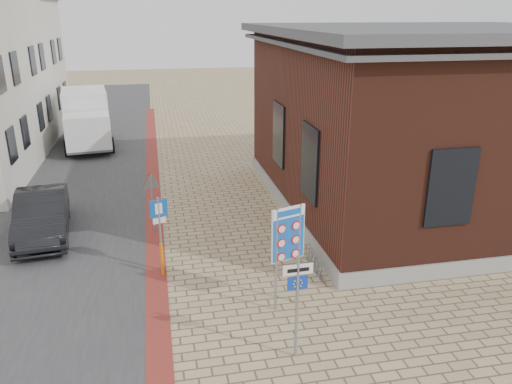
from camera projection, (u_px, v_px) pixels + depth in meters
name	position (u px, v px, depth m)	size (l,w,h in m)	color
ground	(240.00, 323.00, 12.39)	(120.00, 120.00, 0.00)	tan
road_strip	(82.00, 165.00, 25.16)	(7.00, 60.00, 0.02)	#38383A
curb_strip	(153.00, 193.00, 21.22)	(0.60, 40.00, 0.02)	maroon
brick_building	(436.00, 115.00, 19.36)	(13.00, 13.00, 6.80)	gray
bike_rack	(315.00, 262.00, 14.84)	(0.08, 1.80, 0.60)	slate
sedan	(42.00, 215.00, 17.00)	(1.62, 4.64, 1.53)	black
box_truck	(86.00, 118.00, 28.20)	(3.09, 6.17, 3.10)	slate
border_sign	(288.00, 236.00, 12.42)	(0.92, 0.34, 2.80)	gray
essen_sign	(297.00, 293.00, 10.65)	(0.66, 0.07, 2.45)	gray
parking_sign	(159.00, 222.00, 14.31)	(0.51, 0.18, 2.35)	gray
yield_sign	(151.00, 188.00, 16.99)	(0.75, 0.28, 2.15)	gray
bollard	(162.00, 260.00, 14.46)	(0.09, 0.09, 1.01)	orange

